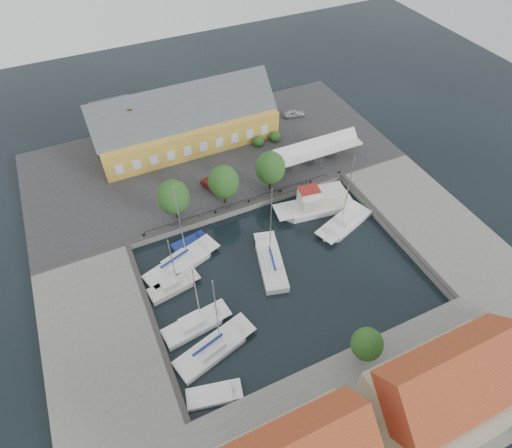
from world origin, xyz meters
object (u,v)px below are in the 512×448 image
Objects in this scene: west_boat_c at (195,325)px; launch_sw at (213,396)px; warehouse at (181,123)px; car_red at (212,186)px; tent_canopy at (316,148)px; west_boat_b at (173,287)px; west_boat_a at (180,264)px; west_boat_d at (213,349)px; trawler at (317,204)px; car_silver at (294,113)px; center_sailboat at (271,264)px; east_boat_a at (345,223)px; launch_nw at (189,244)px.

west_boat_c is 1.83× the size of launch_sw.
warehouse is 7.51× the size of car_red.
warehouse is 34.15m from west_boat_c.
west_boat_b is (-26.93, -12.62, -3.42)m from tent_canopy.
west_boat_a is 1.07× the size of west_boat_d.
west_boat_a is at bearing -175.87° from trawler.
center_sailboat reaches higher than car_silver.
west_boat_a is at bearing 82.32° from west_boat_c.
center_sailboat is (-17.91, -27.16, -1.26)m from car_silver.
car_red is 24.71m from west_boat_d.
east_boat_a is at bearing -101.16° from tent_canopy.
east_boat_a is (14.20, -13.25, -1.36)m from car_red.
car_silver is 32.56m from center_sailboat.
warehouse is 28.72m from west_boat_b.
tent_canopy is 29.93m from west_boat_b.
west_boat_a is (-25.03, -9.74, -3.41)m from tent_canopy.
launch_sw is at bearing -111.35° from west_boat_d.
warehouse is 20.00m from car_silver.
west_boat_b is (-1.90, -2.88, -0.01)m from west_boat_a.
west_boat_d reaches higher than west_boat_b.
west_boat_a is at bearing 56.63° from west_boat_b.
west_boat_b is 0.84× the size of west_boat_c.
car_red is at bearing -90.19° from warehouse.
warehouse is 22.04m from launch_nw.
tent_canopy is at bearing 16.52° from launch_nw.
car_red is at bearing 177.01° from tent_canopy.
tent_canopy is 16.79m from car_red.
east_boat_a is 28.62m from launch_sw.
center_sailboat reaches higher than west_boat_b.
warehouse is 4.88× the size of launch_sw.
west_boat_d is at bearing -91.82° from west_boat_a.
west_boat_c is (0.70, -6.02, 0.00)m from west_boat_b.
warehouse is 2.24× the size of center_sailboat.
west_boat_c reaches higher than car_silver.
west_boat_a reaches higher than west_boat_c.
car_silver is 0.30× the size of west_boat_d.
warehouse is at bearing 70.33° from west_boat_a.
launch_sw is at bearing -149.90° from east_boat_a.
launch_nw is at bearing 55.54° from west_boat_b.
west_boat_b is (-10.33, -26.48, -4.17)m from warehouse.
tent_canopy is at bearing 41.10° from west_boat_d.
car_red is at bearing 143.32° from trawler.
car_silver is 0.75× the size of launch_nw.
west_boat_d is (-28.60, -34.83, -1.36)m from car_silver.
tent_canopy is 2.39× the size of launch_sw.
trawler is at bearing -4.47° from launch_nw.
west_boat_c is 8.15m from launch_sw.
west_boat_d is 4.89m from launch_sw.
tent_canopy is 3.68× the size of car_red.
car_silver reaches higher than launch_sw.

